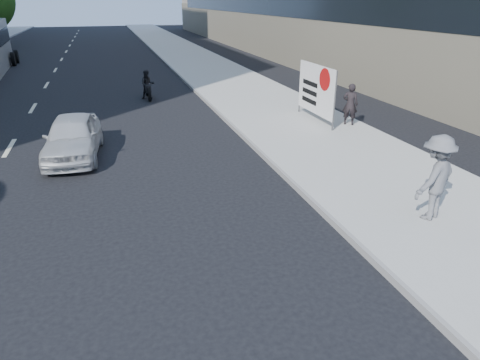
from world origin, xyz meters
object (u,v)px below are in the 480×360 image
object	(u,v)px
protest_banner	(316,89)
motorcycle	(148,86)
jogger	(435,178)
pedestrian_woman	(350,104)
white_sedan_near	(73,137)

from	to	relation	value
protest_banner	motorcycle	world-z (taller)	protest_banner
jogger	pedestrian_woman	bearing A→B (deg)	-129.26
jogger	protest_banner	bearing A→B (deg)	-120.70
protest_banner	white_sedan_near	world-z (taller)	protest_banner
protest_banner	motorcycle	distance (m)	9.07
white_sedan_near	motorcycle	size ratio (longest dim) A/B	1.91
pedestrian_woman	motorcycle	distance (m)	10.42
protest_banner	jogger	bearing A→B (deg)	-98.54
motorcycle	jogger	bearing A→B (deg)	-71.26
jogger	pedestrian_woman	size ratio (longest dim) A/B	1.21
protest_banner	white_sedan_near	xyz separation A→B (m)	(-9.07, -1.28, -0.74)
protest_banner	white_sedan_near	distance (m)	9.19
jogger	protest_banner	world-z (taller)	protest_banner
pedestrian_woman	protest_banner	size ratio (longest dim) A/B	0.52
pedestrian_woman	white_sedan_near	bearing A→B (deg)	38.85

